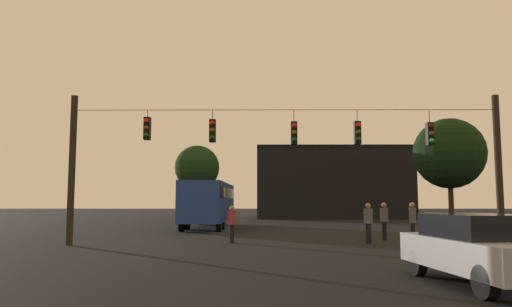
{
  "coord_description": "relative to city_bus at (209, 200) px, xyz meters",
  "views": [
    {
      "loc": [
        -1.07,
        -4.87,
        1.81
      ],
      "look_at": [
        -1.22,
        19.88,
        4.28
      ],
      "focal_mm": 33.43,
      "sensor_mm": 36.0,
      "label": 1
    }
  ],
  "objects": [
    {
      "name": "overhead_signal_span",
      "position": [
        4.49,
        -12.9,
        1.8
      ],
      "size": [
        17.94,
        0.44,
        6.22
      ],
      "color": "black",
      "rests_on": "ground"
    },
    {
      "name": "ground_plane",
      "position": [
        4.44,
        -3.17,
        -1.87
      ],
      "size": [
        168.0,
        168.0,
        0.0
      ],
      "primitive_type": "plane",
      "color": "black",
      "rests_on": "ground"
    },
    {
      "name": "car_near_right",
      "position": [
        8.16,
        -22.04,
        -1.07
      ],
      "size": [
        2.27,
        4.48,
        1.52
      ],
      "color": "#99999E",
      "rests_on": "ground"
    },
    {
      "name": "pedestrian_crossing_center",
      "position": [
        2.2,
        -11.76,
        -0.97
      ],
      "size": [
        0.33,
        0.41,
        1.6
      ],
      "color": "black",
      "rests_on": "ground"
    },
    {
      "name": "corner_building",
      "position": [
        11.14,
        18.8,
        1.85
      ],
      "size": [
        15.91,
        8.16,
        7.43
      ],
      "color": "black",
      "rests_on": "ground"
    },
    {
      "name": "city_bus",
      "position": [
        0.0,
        0.0,
        0.0
      ],
      "size": [
        2.75,
        11.05,
        3.0
      ],
      "color": "navy",
      "rests_on": "ground"
    },
    {
      "name": "pedestrian_crossing_left",
      "position": [
        9.17,
        -10.29,
        -0.88
      ],
      "size": [
        0.3,
        0.4,
        1.73
      ],
      "color": "black",
      "rests_on": "ground"
    },
    {
      "name": "tree_left_silhouette",
      "position": [
        -2.59,
        13.21,
        3.11
      ],
      "size": [
        4.3,
        4.3,
        7.15
      ],
      "color": "#2D2116",
      "rests_on": "ground"
    },
    {
      "name": "pedestrian_crossing_right",
      "position": [
        8.04,
        -12.04,
        -0.89
      ],
      "size": [
        0.33,
        0.41,
        1.72
      ],
      "color": "black",
      "rests_on": "ground"
    },
    {
      "name": "tree_behind_building",
      "position": [
        18.18,
        4.37,
        3.61
      ],
      "size": [
        5.47,
        5.47,
        8.23
      ],
      "color": "#2D2116",
      "rests_on": "ground"
    },
    {
      "name": "pedestrian_near_bus",
      "position": [
        9.95,
        -11.99,
        -0.87
      ],
      "size": [
        0.3,
        0.4,
        1.75
      ],
      "color": "black",
      "rests_on": "ground"
    }
  ]
}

